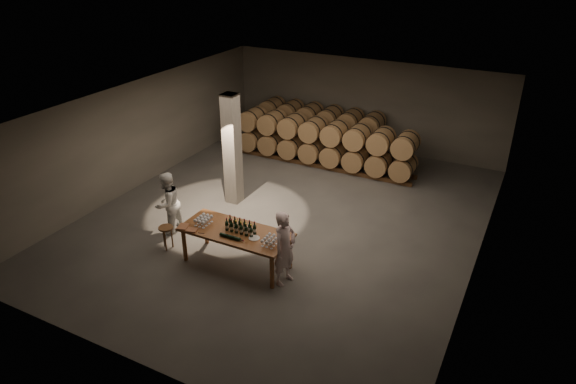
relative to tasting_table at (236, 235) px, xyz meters
The scene contains 15 objects.
room 3.34m from the tasting_table, 123.69° to the left, with size 12.00×12.00×12.00m.
tasting_table is the anchor object (origin of this frame).
barrel_stack_back 7.82m from the tasting_table, 99.94° to the left, with size 4.70×0.95×1.57m.
barrel_stack_front 6.33m from the tasting_table, 95.17° to the left, with size 6.26×0.95×1.57m.
bottle_cluster 0.25m from the tasting_table, ahead, with size 0.73×0.23×0.32m.
lying_bottles 0.37m from the tasting_table, 77.12° to the right, with size 0.62×0.08×0.08m.
glass_cluster_left 0.88m from the tasting_table, behind, with size 0.31×0.42×0.18m.
glass_cluster_right 1.01m from the tasting_table, ahead, with size 0.30×0.41×0.16m.
plate 0.56m from the tasting_table, ahead, with size 0.25×0.25×0.01m, color silver.
notebook_near 1.01m from the tasting_table, 153.45° to the right, with size 0.24×0.20×0.03m, color brown.
notebook_corner 1.26m from the tasting_table, 160.78° to the right, with size 0.23×0.29×0.03m, color brown.
pen 0.79m from the tasting_table, 144.83° to the right, with size 0.01×0.01×0.15m, color black.
stool 1.93m from the tasting_table, behind, with size 0.36×0.36×0.60m.
person_man 1.32m from the tasting_table, ahead, with size 0.64×0.42×1.75m, color silver.
person_woman 2.39m from the tasting_table, 169.15° to the left, with size 0.81×0.63×1.66m, color white.
Camera 1 is at (5.70, -10.92, 6.94)m, focal length 32.00 mm.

